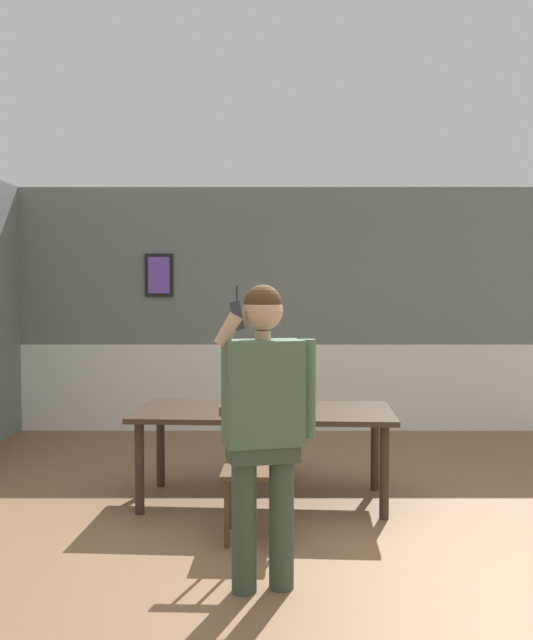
{
  "coord_description": "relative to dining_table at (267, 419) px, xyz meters",
  "views": [
    {
      "loc": [
        -0.36,
        -4.56,
        1.69
      ],
      "look_at": [
        -0.38,
        -0.27,
        1.49
      ],
      "focal_mm": 38.82,
      "sensor_mm": 36.0,
      "label": 1
    }
  ],
  "objects": [
    {
      "name": "ground_plane",
      "position": [
        0.38,
        -0.86,
        -0.66
      ],
      "size": [
        8.03,
        8.03,
        0.0
      ],
      "primitive_type": "plane",
      "color": "#846042"
    },
    {
      "name": "room_back_partition",
      "position": [
        0.38,
        2.79,
        0.73
      ],
      "size": [
        6.66,
        0.17,
        2.88
      ],
      "color": "slate",
      "rests_on": "ground_plane"
    },
    {
      "name": "dining_table",
      "position": [
        0.0,
        0.0,
        0.0
      ],
      "size": [
        2.07,
        1.06,
        0.73
      ],
      "rotation": [
        0.0,
        0.0,
        -0.06
      ],
      "color": "#38281E",
      "rests_on": "ground_plane"
    },
    {
      "name": "chair_near_window",
      "position": [
        -0.05,
        -0.85,
        -0.19
      ],
      "size": [
        0.47,
        0.47,
        0.93
      ],
      "rotation": [
        0.0,
        0.0,
        -0.04
      ],
      "color": "#513823",
      "rests_on": "ground_plane"
    },
    {
      "name": "chair_by_doorway",
      "position": [
        0.06,
        0.85,
        -0.18
      ],
      "size": [
        0.5,
        0.5,
        0.98
      ],
      "rotation": [
        0.0,
        0.0,
        3.01
      ],
      "color": "black",
      "rests_on": "ground_plane"
    },
    {
      "name": "person_figure",
      "position": [
        0.01,
        -1.62,
        0.33
      ],
      "size": [
        0.57,
        0.33,
        1.71
      ],
      "rotation": [
        0.0,
        0.0,
        3.37
      ],
      "color": "#3A493A",
      "rests_on": "ground_plane"
    }
  ]
}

